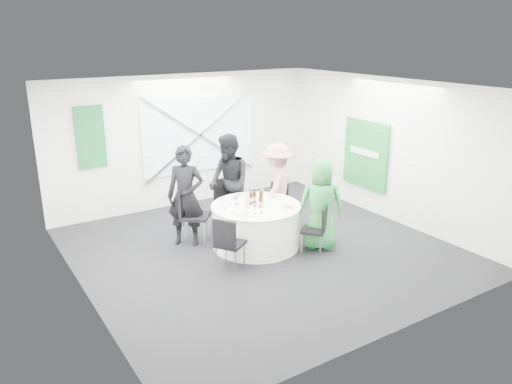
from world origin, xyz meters
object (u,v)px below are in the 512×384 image
chair_front_right (318,226)px  chair_front_left (228,241)px  green_water_bottle (262,195)px  banquet_table (256,226)px  chair_back (226,199)px  chair_back_right (278,201)px  person_man_back (229,182)px  chair_back_left (190,210)px  person_man_back_left (186,196)px  person_woman_green (321,204)px  clear_water_bottle (247,202)px  person_woman_pink (277,185)px

chair_front_right → chair_front_left: chair_front_left is taller
green_water_bottle → banquet_table: bearing=-148.8°
banquet_table → chair_back: bearing=89.6°
chair_back → chair_back_right: (0.90, -0.43, -0.08)m
chair_back → chair_front_left: chair_back is taller
green_water_bottle → person_man_back: bearing=100.1°
chair_front_right → green_water_bottle: size_ratio=2.93×
chair_back_left → chair_front_right: (1.61, -1.59, -0.11)m
person_man_back_left → person_woman_green: size_ratio=1.11×
chair_front_right → chair_front_left: (-1.62, 0.23, 0.03)m
chair_front_left → person_man_back: person_man_back is taller
banquet_table → person_man_back: bearing=87.9°
chair_back_left → green_water_bottle: size_ratio=3.54×
chair_back_right → chair_front_left: (-1.81, -1.24, 0.05)m
chair_front_right → person_woman_green: (0.19, 0.17, 0.30)m
chair_back → chair_front_left: size_ratio=1.05×
chair_back_right → person_man_back: person_man_back is taller
green_water_bottle → chair_back_right: bearing=36.2°
chair_back_right → clear_water_bottle: (-1.15, -0.72, 0.41)m
person_man_back_left → person_woman_pink: (1.85, -0.12, -0.08)m
chair_back_left → chair_front_left: 1.37m
chair_back → chair_back_right: chair_back is taller
person_woman_pink → clear_water_bottle: bearing=-3.2°
chair_back_right → chair_front_left: size_ratio=0.92×
chair_back_right → person_woman_pink: bearing=-110.8°
chair_back_left → chair_front_left: chair_back_left is taller
chair_back_left → chair_back_right: chair_back_left is taller
chair_back_left → clear_water_bottle: clear_water_bottle is taller
chair_front_right → person_woman_pink: 1.50m
chair_back → chair_front_left: bearing=-118.2°
banquet_table → chair_back_right: (0.91, 0.64, 0.10)m
person_man_back → chair_back: bearing=-153.0°
chair_back_left → chair_front_right: bearing=-94.3°
clear_water_bottle → chair_back_left: bearing=128.2°
person_man_back_left → person_man_back: 1.04m
banquet_table → green_water_bottle: (0.20, 0.12, 0.49)m
chair_front_right → person_woman_green: 0.39m
banquet_table → chair_back_left: chair_back_left is taller
banquet_table → chair_front_right: size_ratio=1.83×
chair_back → green_water_bottle: size_ratio=3.26×
green_water_bottle → clear_water_bottle: clear_water_bottle is taller
chair_back → chair_back_right: size_ratio=1.15×
chair_back → person_man_back: bearing=-64.7°
chair_back_right → chair_front_left: bearing=-90.8°
chair_back_right → chair_front_right: 1.48m
chair_back_right → person_man_back: 1.04m
person_woman_green → green_water_bottle: (-0.71, 0.78, 0.07)m
banquet_table → green_water_bottle: green_water_bottle is taller
person_man_back → clear_water_bottle: (-0.27, -1.09, -0.03)m
chair_back_left → chair_back_right: size_ratio=1.25×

